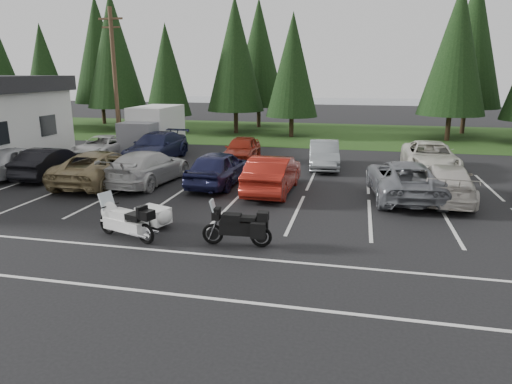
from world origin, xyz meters
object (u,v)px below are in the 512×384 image
object	(u,v)px
box_truck	(151,130)
car_far_4	(430,157)
car_near_1	(51,162)
car_near_6	(404,179)
car_near_5	(273,174)
car_far_2	(242,149)
car_near_0	(14,161)
car_near_4	(219,168)
car_near_2	(102,167)
car_near_7	(446,182)
utility_pole	(115,79)
car_far_1	(156,147)
touring_motorcycle	(125,217)
car_far_3	(324,155)
car_near_3	(148,167)
cargo_trailer	(153,217)
adventure_motorcycle	(237,223)
car_far_0	(102,147)

from	to	relation	value
box_truck	car_far_4	xyz separation A→B (m)	(17.09, -2.50, -0.68)
car_near_1	car_near_6	xyz separation A→B (m)	(16.86, -0.18, 0.04)
car_near_5	car_far_2	xyz separation A→B (m)	(-3.05, 6.44, -0.07)
car_near_0	car_near_4	size ratio (longest dim) A/B	0.94
car_near_2	car_far_2	world-z (taller)	car_near_2
car_near_7	utility_pole	bearing A→B (deg)	-17.39
car_far_2	car_near_7	bearing A→B (deg)	-33.71
box_truck	car_far_1	xyz separation A→B (m)	(1.65, -2.79, -0.63)
car_near_1	car_near_5	distance (m)	11.37
car_near_0	car_far_2	xyz separation A→B (m)	(10.32, 6.11, -0.03)
car_near_7	touring_motorcycle	distance (m)	12.71
car_near_2	car_far_3	xyz separation A→B (m)	(9.90, 6.03, -0.06)
car_near_3	car_near_5	xyz separation A→B (m)	(6.03, -0.28, 0.03)
cargo_trailer	car_near_1	bearing A→B (deg)	164.27
car_near_1	car_far_1	bearing A→B (deg)	-123.27
car_near_0	car_far_2	world-z (taller)	car_near_0
car_near_2	adventure_motorcycle	size ratio (longest dim) A/B	2.40
utility_pole	car_far_1	xyz separation A→B (m)	(3.65, -2.29, -3.88)
utility_pole	car_near_1	world-z (taller)	utility_pole
car_near_1	car_near_3	distance (m)	5.33
utility_pole	car_near_2	distance (m)	9.86
box_truck	car_near_2	xyz separation A→B (m)	(1.64, -8.79, -0.66)
car_far_0	car_far_1	world-z (taller)	car_far_1
car_near_3	car_near_4	world-z (taller)	car_near_4
utility_pole	car_near_6	xyz separation A→B (m)	(17.28, -7.76, -3.91)
car_near_1	car_far_4	size ratio (longest dim) A/B	0.81
car_near_5	cargo_trailer	world-z (taller)	car_near_5
car_far_0	box_truck	bearing A→B (deg)	55.40
car_near_5	car_far_2	distance (m)	7.12
box_truck	car_near_1	xyz separation A→B (m)	(-1.59, -8.09, -0.70)
car_near_7	car_far_1	xyz separation A→B (m)	(-15.28, 5.52, 0.07)
car_near_7	car_far_0	bearing A→B (deg)	-11.47
car_far_1	car_far_3	bearing A→B (deg)	2.06
car_far_4	cargo_trailer	distance (m)	15.58
car_near_1	car_near_6	world-z (taller)	car_near_6
car_near_2	car_near_5	world-z (taller)	car_near_5
car_far_2	car_near_2	bearing A→B (deg)	-129.69
box_truck	car_far_2	world-z (taller)	box_truck
box_truck	car_far_0	size ratio (longest dim) A/B	1.16
touring_motorcycle	utility_pole	bearing A→B (deg)	138.24
car_far_2	cargo_trailer	bearing A→B (deg)	-92.60
utility_pole	car_near_2	size ratio (longest dim) A/B	1.58
car_near_6	car_near_3	bearing A→B (deg)	-5.26
car_far_2	cargo_trailer	distance (m)	11.98
car_near_7	car_far_4	distance (m)	5.82
car_near_7	cargo_trailer	size ratio (longest dim) A/B	3.36
utility_pole	touring_motorcycle	bearing A→B (deg)	-60.68
car_near_1	car_near_3	size ratio (longest dim) A/B	0.84
car_near_4	car_far_3	size ratio (longest dim) A/B	1.09
utility_pole	car_far_4	size ratio (longest dim) A/B	1.61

